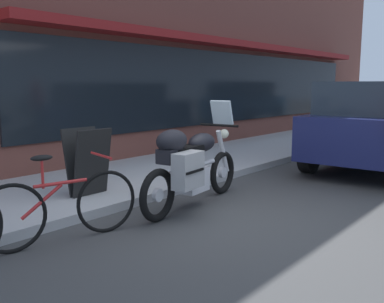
{
  "coord_description": "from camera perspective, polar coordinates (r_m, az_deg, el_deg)",
  "views": [
    {
      "loc": [
        -4.29,
        -2.98,
        1.62
      ],
      "look_at": [
        0.2,
        0.8,
        0.7
      ],
      "focal_mm": 39.81,
      "sensor_mm": 36.0,
      "label": 1
    }
  ],
  "objects": [
    {
      "name": "sidewalk_curb",
      "position": [
        14.41,
        18.0,
        2.26
      ],
      "size": [
        30.0,
        2.47,
        0.12
      ],
      "color": "#A9A9A9",
      "rests_on": "ground_plane"
    },
    {
      "name": "storefront_building",
      "position": [
        12.01,
        5.68,
        16.6
      ],
      "size": [
        19.03,
        0.9,
        6.61
      ],
      "color": "brown",
      "rests_on": "ground_plane"
    },
    {
      "name": "sandwich_board_sign",
      "position": [
        5.99,
        -13.81,
        -1.32
      ],
      "size": [
        0.55,
        0.41,
        0.92
      ],
      "color": "black",
      "rests_on": "sidewalk_curb"
    },
    {
      "name": "ground_plane",
      "position": [
        5.46,
        5.11,
        -8.37
      ],
      "size": [
        80.0,
        80.0,
        0.0
      ],
      "primitive_type": "plane",
      "color": "#3B3B3B"
    },
    {
      "name": "parked_bicycle",
      "position": [
        4.62,
        -17.09,
        -7.08
      ],
      "size": [
        1.67,
        0.54,
        0.94
      ],
      "color": "black",
      "rests_on": "ground_plane"
    },
    {
      "name": "touring_motorcycle",
      "position": [
        5.55,
        -0.18,
        -1.62
      ],
      "size": [
        2.23,
        0.83,
        1.4
      ],
      "color": "black",
      "rests_on": "ground_plane"
    }
  ]
}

